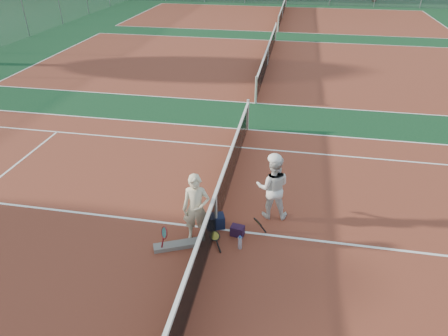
% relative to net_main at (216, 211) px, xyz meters
% --- Properties ---
extents(ground, '(130.00, 130.00, 0.00)m').
position_rel_net_main_xyz_m(ground, '(0.00, 0.00, -0.51)').
color(ground, '#0E351B').
rests_on(ground, ground).
extents(court_main, '(23.77, 10.97, 0.01)m').
position_rel_net_main_xyz_m(court_main, '(0.00, 0.00, -0.51)').
color(court_main, maroon).
rests_on(court_main, ground).
extents(court_far_a, '(23.77, 10.97, 0.01)m').
position_rel_net_main_xyz_m(court_far_a, '(0.00, 13.50, -0.51)').
color(court_far_a, maroon).
rests_on(court_far_a, ground).
extents(court_far_b, '(23.77, 10.97, 0.01)m').
position_rel_net_main_xyz_m(court_far_b, '(0.00, 27.00, -0.51)').
color(court_far_b, maroon).
rests_on(court_far_b, ground).
extents(net_main, '(0.10, 10.98, 1.02)m').
position_rel_net_main_xyz_m(net_main, '(0.00, 0.00, 0.00)').
color(net_main, black).
rests_on(net_main, ground).
extents(net_far_a, '(0.10, 10.98, 1.02)m').
position_rel_net_main_xyz_m(net_far_a, '(0.00, 13.50, 0.00)').
color(net_far_a, black).
rests_on(net_far_a, ground).
extents(net_far_b, '(0.10, 10.98, 1.02)m').
position_rel_net_main_xyz_m(net_far_b, '(0.00, 27.00, 0.00)').
color(net_far_b, black).
rests_on(net_far_b, ground).
extents(player_a, '(0.65, 0.47, 1.63)m').
position_rel_net_main_xyz_m(player_a, '(-0.35, -0.38, 0.31)').
color(player_a, beige).
rests_on(player_a, ground).
extents(player_b, '(0.82, 0.66, 1.61)m').
position_rel_net_main_xyz_m(player_b, '(1.20, 0.76, 0.30)').
color(player_b, silver).
rests_on(player_b, ground).
extents(racket_red, '(0.31, 0.31, 0.59)m').
position_rel_net_main_xyz_m(racket_red, '(-0.93, -0.87, -0.22)').
color(racket_red, maroon).
rests_on(racket_red, ground).
extents(racket_black_held, '(0.44, 0.43, 0.52)m').
position_rel_net_main_xyz_m(racket_black_held, '(0.96, -0.09, -0.25)').
color(racket_black_held, black).
rests_on(racket_black_held, ground).
extents(racket_spare, '(0.52, 0.65, 0.15)m').
position_rel_net_main_xyz_m(racket_spare, '(0.04, -0.37, -0.43)').
color(racket_spare, black).
rests_on(racket_spare, ground).
extents(sports_bag_navy, '(0.49, 0.41, 0.33)m').
position_rel_net_main_xyz_m(sports_bag_navy, '(-0.03, 0.07, -0.35)').
color(sports_bag_navy, black).
rests_on(sports_bag_navy, ground).
extents(sports_bag_purple, '(0.33, 0.25, 0.24)m').
position_rel_net_main_xyz_m(sports_bag_purple, '(0.52, -0.12, -0.39)').
color(sports_bag_purple, black).
rests_on(sports_bag_purple, ground).
extents(net_cover_canvas, '(0.99, 0.60, 0.10)m').
position_rel_net_main_xyz_m(net_cover_canvas, '(-0.73, -0.76, -0.46)').
color(net_cover_canvas, slate).
rests_on(net_cover_canvas, ground).
extents(water_bottle, '(0.09, 0.09, 0.30)m').
position_rel_net_main_xyz_m(water_bottle, '(0.63, -0.55, -0.36)').
color(water_bottle, '#C9DFFF').
rests_on(water_bottle, ground).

